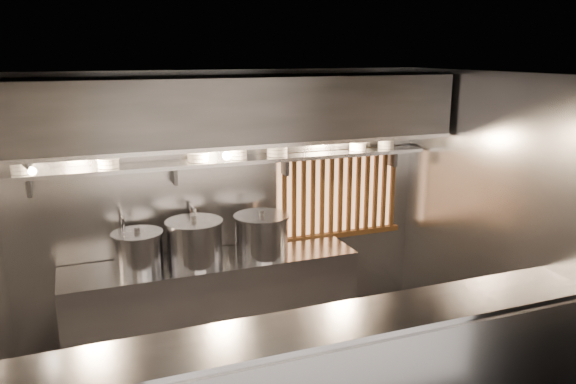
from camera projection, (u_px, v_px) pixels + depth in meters
ceiling at (276, 75)px, 4.38m from camera, size 4.50×4.50×0.00m
wall_back at (230, 201)px, 6.08m from camera, size 4.50×0.00×4.50m
wall_right at (492, 217)px, 5.51m from camera, size 0.00×3.00×3.00m
cooking_bench at (214, 300)px, 5.87m from camera, size 3.00×0.70×0.90m
bowl_shelf at (233, 161)px, 5.80m from camera, size 4.40×0.34×0.04m
exhaust_hood at (238, 110)px, 5.47m from camera, size 4.40×0.81×0.65m
wood_screen at (340, 194)px, 6.50m from camera, size 1.56×0.09×1.04m
faucet_left at (122, 224)px, 5.58m from camera, size 0.04×0.30×0.50m
faucet_right at (192, 217)px, 5.83m from camera, size 0.04×0.30×0.50m
heat_lamp at (28, 164)px, 4.67m from camera, size 0.25×0.35×0.20m
pendant_bulb at (227, 156)px, 5.64m from camera, size 0.09×0.09×0.19m
stock_pot_left at (195, 242)px, 5.62m from camera, size 0.66×0.66×0.49m
stock_pot_mid at (138, 250)px, 5.49m from camera, size 0.65×0.65×0.41m
stock_pot_right at (262, 235)px, 5.86m from camera, size 0.65×0.65×0.47m
bowl_stack_0 at (21, 167)px, 5.09m from camera, size 0.21×0.21×0.13m
bowl_stack_1 at (108, 163)px, 5.35m from camera, size 0.21×0.21×0.09m
bowl_stack_2 at (198, 157)px, 5.66m from camera, size 0.23×0.23×0.09m
bowl_stack_3 at (238, 151)px, 5.79m from camera, size 0.21×0.21×0.17m
bowl_stack_4 at (277, 150)px, 5.95m from camera, size 0.23×0.23×0.13m
bowl_stack_5 at (358, 146)px, 6.29m from camera, size 0.20×0.20×0.09m
bowl_stack_6 at (386, 141)px, 6.41m from camera, size 0.20×0.20×0.17m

